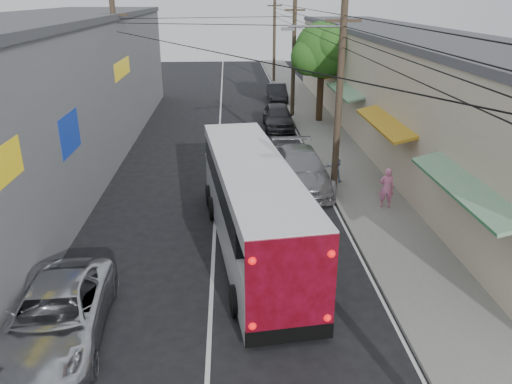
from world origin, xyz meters
TOP-DOWN VIEW (x-y plane):
  - sidewalk at (6.50, 20.00)m, footprint 3.00×80.00m
  - building_right at (10.99, 22.00)m, footprint 7.09×40.00m
  - building_left at (-8.50, 18.00)m, footprint 7.20×36.00m
  - utility_poles at (3.13, 20.33)m, footprint 11.80×45.28m
  - street_tree at (6.87, 26.02)m, footprint 4.40×4.00m
  - coach_bus at (1.33, 7.96)m, footprint 3.53×10.95m
  - jeepney at (-3.78, 3.22)m, footprint 2.71×5.31m
  - parked_suv at (3.80, 13.75)m, footprint 2.53×5.77m
  - parked_car_mid at (3.82, 24.38)m, footprint 1.93×4.68m
  - parked_car_far at (4.60, 33.31)m, footprint 1.49×4.22m
  - pedestrian_near at (6.88, 10.90)m, footprint 0.67×0.50m
  - pedestrian_far at (5.40, 13.94)m, footprint 0.78×0.65m

SIDE VIEW (x-z plane):
  - sidewalk at x=6.50m, z-range 0.00..0.12m
  - parked_car_far at x=4.60m, z-range 0.00..1.39m
  - jeepney at x=-3.78m, z-range 0.00..1.44m
  - parked_car_mid at x=3.82m, z-range 0.00..1.59m
  - parked_suv at x=3.80m, z-range 0.00..1.65m
  - pedestrian_far at x=5.40m, z-range 0.12..1.57m
  - pedestrian_near at x=6.88m, z-range 0.12..1.77m
  - coach_bus at x=1.33m, z-range 0.06..3.16m
  - building_right at x=10.99m, z-range 0.03..6.28m
  - building_left at x=-8.50m, z-range 0.03..7.28m
  - utility_poles at x=3.13m, z-range 0.13..8.13m
  - street_tree at x=6.87m, z-range 1.37..7.97m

